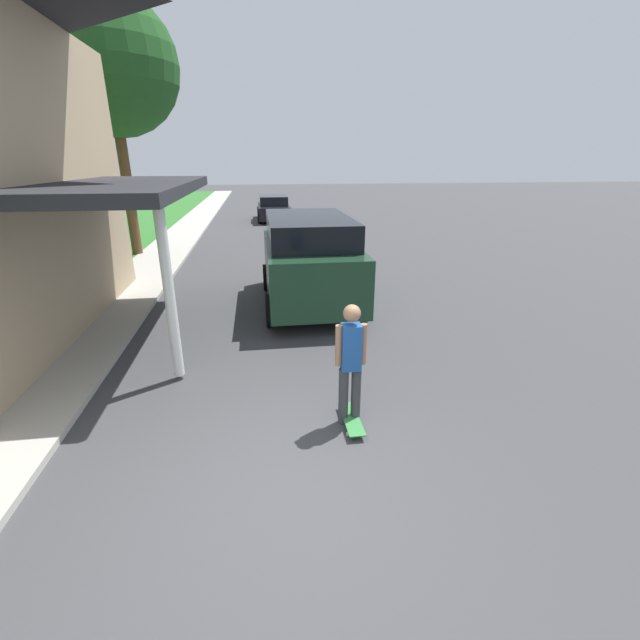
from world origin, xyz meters
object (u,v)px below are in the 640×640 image
suv_parked (309,259)px  skateboard (351,419)px  car_down_street (274,209)px  skateboarder (351,360)px  lawn_tree_far (109,66)px

suv_parked → skateboard: suv_parked is taller
car_down_street → skateboarder: size_ratio=2.42×
suv_parked → skateboarder: suv_parked is taller
skateboarder → skateboard: bearing=-75.5°
suv_parked → car_down_street: (-0.21, 15.62, -0.46)m
skateboarder → car_down_street: bearing=90.4°
suv_parked → car_down_street: bearing=90.8°
car_down_street → skateboard: car_down_street is taller
lawn_tree_far → car_down_street: 11.98m
car_down_street → skateboarder: skateboarder is taller
car_down_street → skateboard: (0.15, -20.84, -0.59)m
skateboarder → skateboard: (0.02, -0.07, -0.85)m
suv_parked → skateboarder: size_ratio=2.61×
suv_parked → skateboard: (-0.06, -5.23, -1.04)m
skateboard → suv_parked: bearing=89.3°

